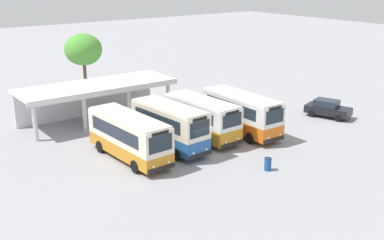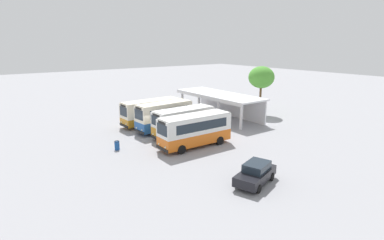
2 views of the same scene
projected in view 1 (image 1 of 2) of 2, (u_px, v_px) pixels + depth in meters
ground_plane at (196, 157)px, 34.53m from camera, size 180.00×180.00×0.00m
city_bus_nearest_orange at (129, 135)px, 33.65m from camera, size 2.66×7.99×3.21m
city_bus_second_in_row at (170, 125)px, 35.45m from camera, size 2.67×7.12×3.44m
city_bus_middle_cream at (202, 117)px, 37.76m from camera, size 2.63×7.29×3.24m
city_bus_fourth_amber at (241, 112)px, 38.96m from camera, size 2.45×7.79×3.30m
parked_car_flank at (328, 108)px, 43.55m from camera, size 2.96×4.38×1.62m
terminal_canopy at (94, 92)px, 42.38m from camera, size 13.92×4.90×3.40m
waiting_chair_end_by_column at (97, 119)px, 41.60m from camera, size 0.45×0.45×0.86m
waiting_chair_second_from_end at (104, 117)px, 42.04m from camera, size 0.45×0.45×0.86m
waiting_chair_middle_seat at (111, 116)px, 42.37m from camera, size 0.45×0.45×0.86m
roadside_tree_behind_canopy at (83, 50)px, 47.07m from camera, size 3.73×3.73×7.03m
litter_bin_apron at (268, 164)px, 32.05m from camera, size 0.49×0.49×0.90m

